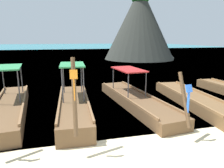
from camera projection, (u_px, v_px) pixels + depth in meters
name	position (u px, v px, depth m)	size (l,w,h in m)	color
sea_water	(67.00, 49.00, 63.68)	(120.00, 120.00, 0.00)	#147A89
longtail_boat_red_ribbon	(11.00, 107.00, 8.73)	(1.82, 6.79, 2.41)	brown
longtail_boat_orange_ribbon	(74.00, 107.00, 8.75)	(1.45, 6.11, 2.73)	brown
longtail_boat_blue_ribbon	(135.00, 100.00, 9.98)	(2.04, 7.21, 2.18)	brown
longtail_boat_green_ribbon	(193.00, 100.00, 10.11)	(1.65, 6.73, 2.45)	brown
karst_rock	(141.00, 25.00, 31.85)	(11.98, 10.88, 10.90)	#2D302B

